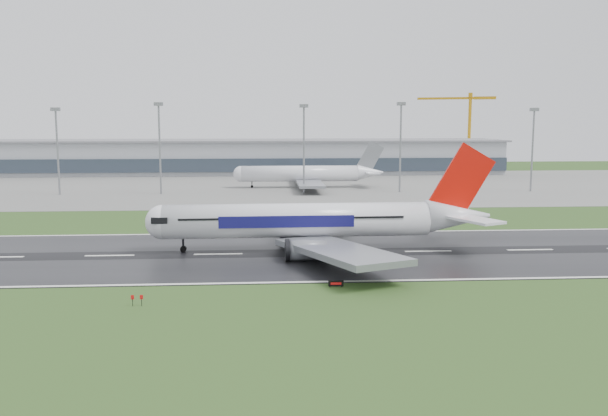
{
  "coord_description": "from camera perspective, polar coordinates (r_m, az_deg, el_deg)",
  "views": [
    {
      "loc": [
        8.28,
        -117.76,
        24.99
      ],
      "look_at": [
        16.92,
        12.0,
        7.0
      ],
      "focal_mm": 37.66,
      "sensor_mm": 36.0,
      "label": 1
    }
  ],
  "objects": [
    {
      "name": "terminal",
      "position": [
        303.38,
        -5.38,
        4.54
      ],
      "size": [
        240.0,
        36.0,
        15.0
      ],
      "primitive_type": "cube",
      "color": "gray",
      "rests_on": "ground"
    },
    {
      "name": "floodmast_4",
      "position": [
        223.18,
        8.62,
        5.21
      ],
      "size": [
        0.64,
        0.64,
        29.91
      ],
      "primitive_type": "cylinder",
      "color": "gray",
      "rests_on": "ground"
    },
    {
      "name": "floodmast_3",
      "position": [
        218.49,
        -0.01,
        5.14
      ],
      "size": [
        0.64,
        0.64,
        29.14
      ],
      "primitive_type": "cylinder",
      "color": "gray",
      "rests_on": "ground"
    },
    {
      "name": "floodmast_2",
      "position": [
        220.66,
        -12.77,
        5.05
      ],
      "size": [
        0.64,
        0.64,
        29.68
      ],
      "primitive_type": "cylinder",
      "color": "gray",
      "rests_on": "ground"
    },
    {
      "name": "tower_crane",
      "position": [
        334.69,
        14.57,
        6.68
      ],
      "size": [
        36.61,
        17.54,
        38.96
      ],
      "primitive_type": null,
      "rotation": [
        0.0,
        0.0,
        -0.41
      ],
      "color": "#C3840F",
      "rests_on": "ground"
    },
    {
      "name": "runway_sign",
      "position": [
        96.69,
        2.87,
        -6.79
      ],
      "size": [
        2.28,
        0.89,
        1.04
      ],
      "primitive_type": null,
      "rotation": [
        0.0,
        0.0,
        0.28
      ],
      "color": "black",
      "rests_on": "ground"
    },
    {
      "name": "floodmast_1",
      "position": [
        228.36,
        -21.17,
        4.58
      ],
      "size": [
        0.64,
        0.64,
        27.91
      ],
      "primitive_type": "cylinder",
      "color": "gray",
      "rests_on": "ground"
    },
    {
      "name": "apron",
      "position": [
        244.18,
        -5.74,
        1.97
      ],
      "size": [
        400.0,
        130.0,
        0.08
      ],
      "primitive_type": "cube",
      "color": "slate",
      "rests_on": "ground"
    },
    {
      "name": "floodmast_5",
      "position": [
        237.72,
        19.75,
        4.77
      ],
      "size": [
        0.64,
        0.64,
        28.02
      ],
      "primitive_type": "cylinder",
      "color": "gray",
      "rests_on": "ground"
    },
    {
      "name": "runway",
      "position": [
        120.65,
        -7.68,
        -4.13
      ],
      "size": [
        400.0,
        45.0,
        0.1
      ],
      "primitive_type": "cube",
      "color": "black",
      "rests_on": "ground"
    },
    {
      "name": "main_airliner",
      "position": [
        122.11,
        1.57,
        0.79
      ],
      "size": [
        67.78,
        64.67,
        19.66
      ],
      "primitive_type": null,
      "rotation": [
        0.0,
        0.0,
        0.02
      ],
      "color": "white",
      "rests_on": "runway"
    },
    {
      "name": "parked_airliner",
      "position": [
        236.62,
        0.19,
        3.86
      ],
      "size": [
        57.0,
        53.09,
        16.66
      ],
      "primitive_type": null,
      "rotation": [
        0.0,
        0.0,
        -0.0
      ],
      "color": "silver",
      "rests_on": "apron"
    },
    {
      "name": "ground",
      "position": [
        120.66,
        -7.68,
        -4.15
      ],
      "size": [
        520.0,
        520.0,
        0.0
      ],
      "primitive_type": "plane",
      "color": "#264318",
      "rests_on": "ground"
    }
  ]
}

